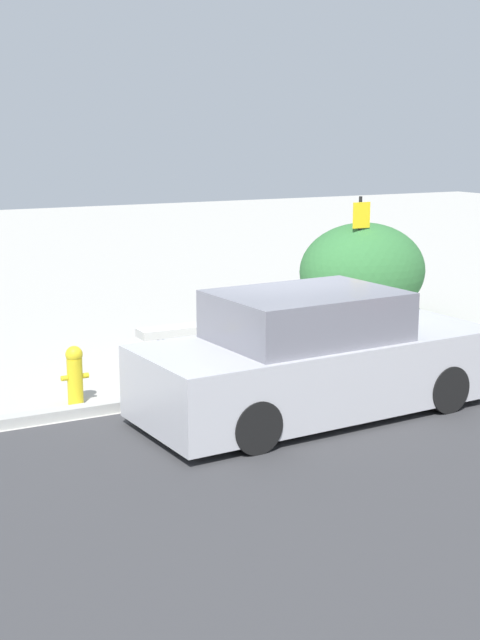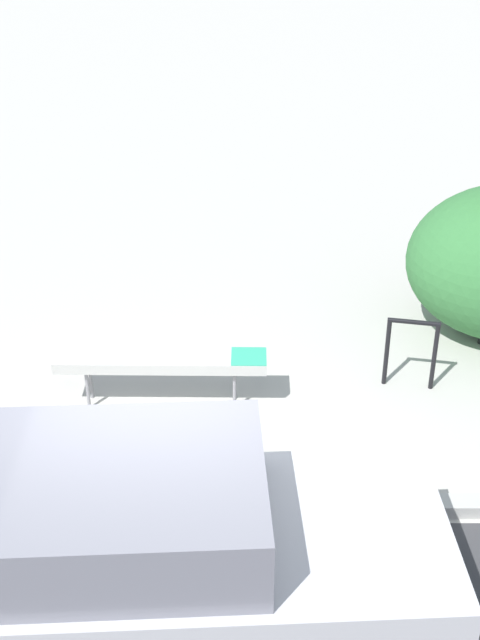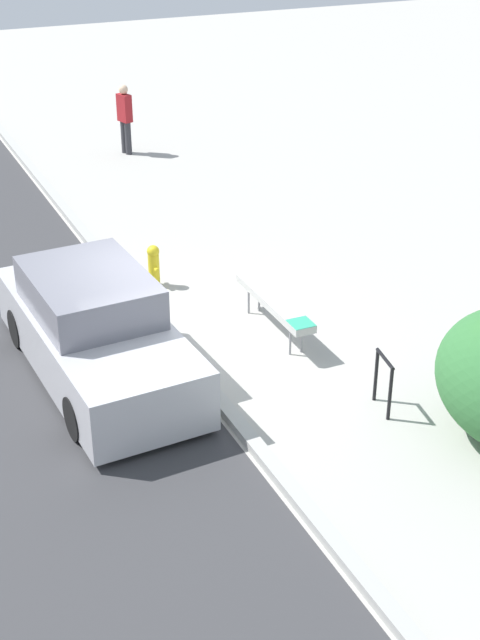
{
  "view_description": "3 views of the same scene",
  "coord_description": "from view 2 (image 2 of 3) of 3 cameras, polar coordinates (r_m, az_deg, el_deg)",
  "views": [
    {
      "loc": [
        -5.87,
        -10.15,
        3.43
      ],
      "look_at": [
        -0.37,
        0.16,
        0.95
      ],
      "focal_mm": 50.0,
      "sensor_mm": 36.0,
      "label": 1
    },
    {
      "loc": [
        0.68,
        -5.99,
        5.54
      ],
      "look_at": [
        0.7,
        2.08,
        0.76
      ],
      "focal_mm": 50.0,
      "sensor_mm": 36.0,
      "label": 2
    },
    {
      "loc": [
        11.04,
        -4.09,
        6.77
      ],
      "look_at": [
        0.61,
        0.71,
        0.77
      ],
      "focal_mm": 50.0,
      "sensor_mm": 36.0,
      "label": 3
    }
  ],
  "objects": [
    {
      "name": "parked_car_near",
      "position": [
        6.81,
        -6.8,
        -15.08
      ],
      "size": [
        4.6,
        1.97,
        1.55
      ],
      "rotation": [
        0.0,
        0.0,
        0.05
      ],
      "color": "black",
      "rests_on": "ground_plane"
    },
    {
      "name": "ground_plane",
      "position": [
        8.18,
        -4.96,
        -12.13
      ],
      "size": [
        60.0,
        60.0,
        0.0
      ],
      "primitive_type": "plane",
      "color": "#ADAAA3"
    },
    {
      "name": "bench",
      "position": [
        9.17,
        -5.16,
        -2.68
      ],
      "size": [
        2.18,
        0.38,
        0.6
      ],
      "rotation": [
        0.0,
        0.0,
        -0.01
      ],
      "color": "gray",
      "rests_on": "ground_plane"
    },
    {
      "name": "curb",
      "position": [
        8.14,
        -4.98,
        -11.79
      ],
      "size": [
        60.0,
        0.2,
        0.13
      ],
      "color": "#A8A8A3",
      "rests_on": "ground_plane"
    },
    {
      "name": "bike_rack",
      "position": [
        9.6,
        10.8,
        -1.65
      ],
      "size": [
        0.55,
        0.15,
        0.83
      ],
      "rotation": [
        0.0,
        0.0,
        -0.18
      ],
      "color": "black",
      "rests_on": "ground_plane"
    }
  ]
}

